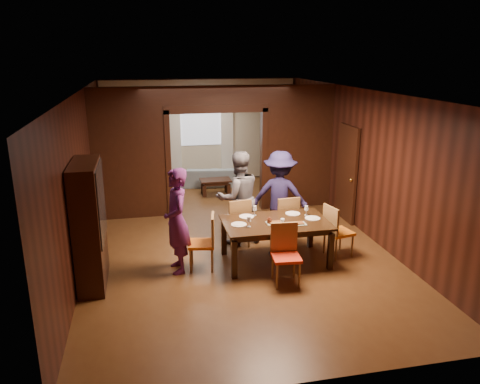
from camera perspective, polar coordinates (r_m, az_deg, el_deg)
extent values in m
plane|color=#543117|center=(9.56, -1.20, -5.40)|extent=(9.00, 9.00, 0.00)
cube|color=silver|center=(8.89, -1.31, 12.19)|extent=(5.50, 9.00, 0.02)
cube|color=black|center=(13.48, -4.83, 7.46)|extent=(5.50, 0.02, 2.90)
cube|color=black|center=(9.04, -18.66, 2.07)|extent=(0.02, 9.00, 2.90)
cube|color=black|center=(9.98, 14.49, 3.74)|extent=(0.02, 9.00, 2.90)
cube|color=black|center=(10.59, -13.19, 3.16)|extent=(1.65, 0.15, 2.40)
cube|color=black|center=(11.17, 6.99, 4.17)|extent=(1.65, 0.15, 2.40)
cube|color=black|center=(10.48, -2.95, 11.49)|extent=(5.50, 0.15, 0.50)
cube|color=beige|center=(13.45, -4.82, 7.44)|extent=(5.40, 0.04, 2.85)
imported|color=#5F2264|center=(7.87, -7.71, -3.51)|extent=(0.50, 0.70, 1.80)
imported|color=#55545B|center=(8.97, -0.20, -0.72)|extent=(0.97, 0.80, 1.82)
imported|color=#1F1A42|center=(9.26, 4.87, -0.40)|extent=(1.31, 1.03, 1.77)
imported|color=#7F95A7|center=(13.12, -3.53, 1.92)|extent=(1.86, 0.95, 0.52)
imported|color=black|center=(8.35, 4.61, -2.97)|extent=(0.29, 0.29, 0.07)
cube|color=black|center=(8.34, 4.33, -6.04)|extent=(1.84, 1.14, 0.76)
cube|color=black|center=(12.31, -3.00, 0.64)|extent=(0.80, 0.50, 0.40)
cube|color=black|center=(7.72, -17.90, -3.81)|extent=(0.40, 1.20, 2.00)
cube|color=black|center=(10.49, 12.90, 2.21)|extent=(0.06, 0.90, 2.10)
cube|color=silver|center=(13.39, -4.83, 8.48)|extent=(1.20, 0.03, 1.30)
cube|color=white|center=(13.35, -7.97, 6.40)|extent=(0.35, 0.06, 2.40)
cube|color=white|center=(13.53, -1.58, 6.69)|extent=(0.35, 0.06, 2.40)
cylinder|color=silver|center=(8.02, -0.14, -3.98)|extent=(0.27, 0.27, 0.01)
cylinder|color=white|center=(8.40, 0.82, -3.00)|extent=(0.27, 0.27, 0.01)
cylinder|color=white|center=(8.60, 6.45, -2.63)|extent=(0.27, 0.27, 0.01)
cylinder|color=white|center=(8.41, 8.83, -3.17)|extent=(0.27, 0.27, 0.01)
cylinder|color=white|center=(7.86, 4.88, -4.47)|extent=(0.27, 0.27, 0.01)
cube|color=gray|center=(8.09, 4.30, -3.75)|extent=(0.30, 0.20, 0.04)
cube|color=gray|center=(8.08, 6.99, -3.84)|extent=(0.30, 0.20, 0.04)
cylinder|color=silver|center=(7.95, 5.20, -3.74)|extent=(0.07, 0.07, 0.14)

